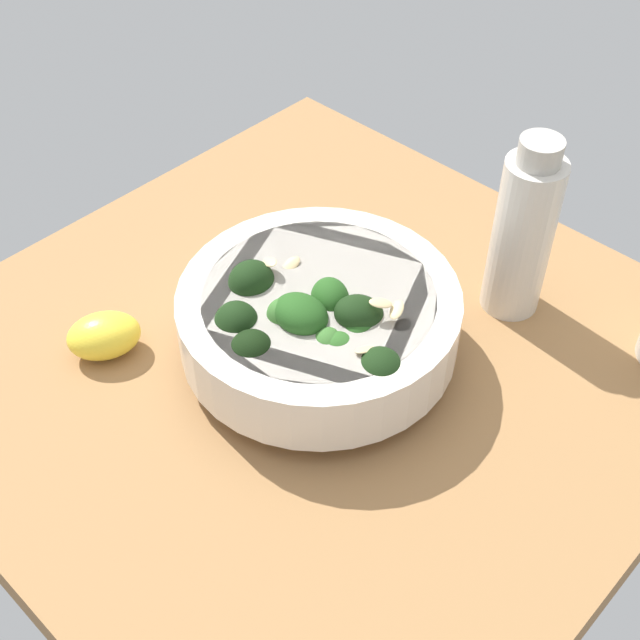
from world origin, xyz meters
The scene contains 4 objects.
ground_plane centered at (0.00, 0.00, -2.00)cm, with size 58.41×58.41×4.00cm, color #996D42.
bowl_of_broccoli centered at (0.73, -0.01, 4.45)cm, with size 22.54×22.54×9.21cm.
lemon_wedge centered at (-12.53, -11.94, 1.89)cm, with size 6.06×4.35×3.77cm, color yellow.
bottle_short centered at (8.36, 16.28, 7.88)cm, with size 5.07×5.07×16.78cm.
Camera 1 is at (34.04, -34.99, 52.18)cm, focal length 47.75 mm.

